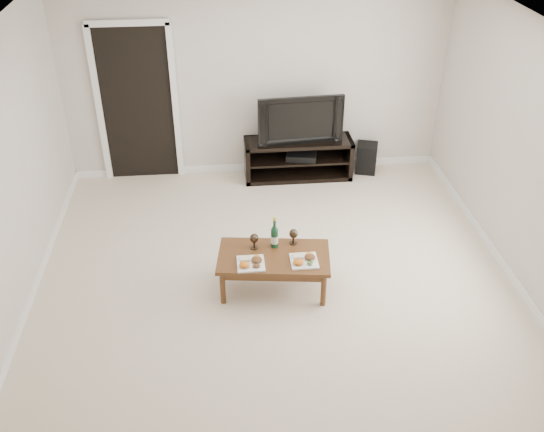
{
  "coord_description": "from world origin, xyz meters",
  "views": [
    {
      "loc": [
        -0.52,
        -4.82,
        4.01
      ],
      "look_at": [
        -0.02,
        0.4,
        0.7
      ],
      "focal_mm": 40.0,
      "sensor_mm": 36.0,
      "label": 1
    }
  ],
  "objects_px": {
    "subwoofer": "(367,158)",
    "coffee_table": "(274,272)",
    "media_console": "(298,159)",
    "television": "(299,118)"
  },
  "relations": [
    {
      "from": "coffee_table",
      "to": "media_console",
      "type": "bearing_deg",
      "value": 76.63
    },
    {
      "from": "media_console",
      "to": "television",
      "type": "xyz_separation_m",
      "value": [
        0.0,
        0.0,
        0.6
      ]
    },
    {
      "from": "media_console",
      "to": "subwoofer",
      "type": "xyz_separation_m",
      "value": [
        0.97,
        0.07,
        -0.07
      ]
    },
    {
      "from": "media_console",
      "to": "subwoofer",
      "type": "distance_m",
      "value": 0.97
    },
    {
      "from": "television",
      "to": "coffee_table",
      "type": "height_order",
      "value": "television"
    },
    {
      "from": "television",
      "to": "media_console",
      "type": "bearing_deg",
      "value": 0.0
    },
    {
      "from": "television",
      "to": "subwoofer",
      "type": "xyz_separation_m",
      "value": [
        0.97,
        0.07,
        -0.67
      ]
    },
    {
      "from": "subwoofer",
      "to": "coffee_table",
      "type": "xyz_separation_m",
      "value": [
        -1.54,
        -2.46,
        0.0
      ]
    },
    {
      "from": "subwoofer",
      "to": "coffee_table",
      "type": "distance_m",
      "value": 2.9
    },
    {
      "from": "subwoofer",
      "to": "coffee_table",
      "type": "height_order",
      "value": "coffee_table"
    }
  ]
}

